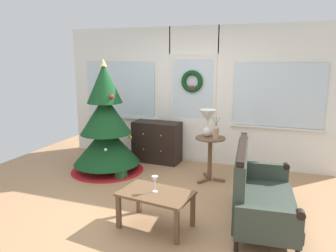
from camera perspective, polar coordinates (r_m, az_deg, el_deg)
The scene contains 11 objects.
ground_plane at distance 4.56m, azimuth -3.04°, elevation -13.75°, with size 6.76×6.76×0.00m, color #AD7F56.
back_wall_with_door at distance 6.11m, azimuth 4.47°, elevation 5.46°, with size 5.20×0.19×2.55m.
christmas_tree at distance 5.72m, azimuth -10.94°, elevation -0.71°, with size 1.29×1.29×1.96m.
dresser_cabinet at distance 6.20m, azimuth -1.98°, elevation -2.82°, with size 0.92×0.47×0.78m.
settee_sofa at distance 4.13m, azimuth 15.42°, elevation -11.26°, with size 0.84×1.60×0.96m.
side_table at distance 5.25m, azimuth 7.48°, elevation -4.27°, with size 0.50×0.48×0.73m.
table_lamp at distance 5.19m, azimuth 7.08°, elevation 1.19°, with size 0.28×0.28×0.44m.
flower_vase at distance 5.09m, azimuth 8.53°, elevation -0.98°, with size 0.11×0.10×0.35m.
coffee_table at distance 3.86m, azimuth -2.18°, elevation -12.61°, with size 0.90×0.62×0.44m.
wine_glass at distance 3.80m, azimuth -2.34°, elevation -9.63°, with size 0.08×0.08×0.20m.
gift_box at distance 5.49m, azimuth -8.32°, elevation -8.33°, with size 0.16×0.14×0.16m, color #266633.
Camera 1 is at (1.62, -3.77, 1.98)m, focal length 34.33 mm.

